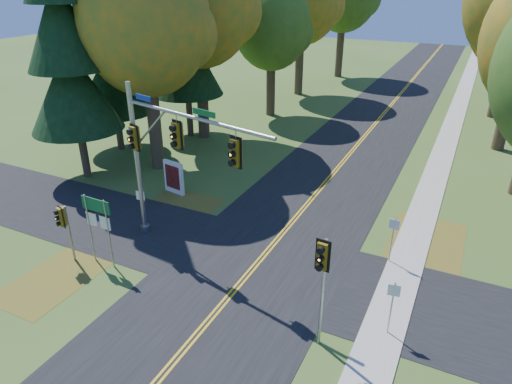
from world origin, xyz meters
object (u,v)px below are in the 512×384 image
at_px(traffic_mast, 163,150).
at_px(route_sign_cluster, 97,217).
at_px(info_kiosk, 174,177).
at_px(east_signal_pole, 322,268).

bearing_deg(traffic_mast, route_sign_cluster, -112.78).
relative_size(traffic_mast, info_kiosk, 4.12).
height_order(traffic_mast, route_sign_cluster, traffic_mast).
xyz_separation_m(route_sign_cluster, info_kiosk, (-1.45, 7.61, -1.40)).
bearing_deg(route_sign_cluster, traffic_mast, 55.65).
xyz_separation_m(east_signal_pole, route_sign_cluster, (-10.57, 0.62, -1.01)).
height_order(traffic_mast, info_kiosk, traffic_mast).
relative_size(traffic_mast, route_sign_cluster, 2.45).
distance_m(route_sign_cluster, info_kiosk, 7.88).
distance_m(east_signal_pole, route_sign_cluster, 10.63).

